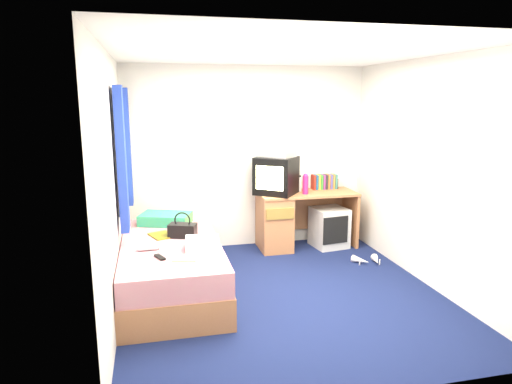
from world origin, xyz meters
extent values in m
plane|color=#0C1438|center=(0.00, 0.00, 0.00)|extent=(3.40, 3.40, 0.00)
plane|color=white|center=(0.00, 0.00, 2.40)|extent=(3.40, 3.40, 0.00)
plane|color=silver|center=(0.00, 1.70, 1.20)|extent=(3.20, 0.00, 3.20)
plane|color=silver|center=(0.00, -1.70, 1.20)|extent=(3.20, 0.00, 3.20)
plane|color=silver|center=(-1.60, 0.00, 1.20)|extent=(0.00, 3.40, 3.40)
plane|color=silver|center=(1.60, 0.00, 1.20)|extent=(0.00, 3.40, 3.40)
cube|color=#AE7148|center=(-1.10, 0.34, 0.15)|extent=(1.00, 2.00, 0.30)
cube|color=olive|center=(-0.60, -0.06, 0.16)|extent=(0.02, 0.70, 0.18)
cube|color=silver|center=(-1.10, 0.34, 0.42)|extent=(0.98, 1.98, 0.24)
cube|color=teal|center=(-1.12, 1.04, 0.60)|extent=(0.65, 0.53, 0.12)
cube|color=#AE7148|center=(0.75, 1.42, 0.73)|extent=(1.30, 0.55, 0.03)
cube|color=#AE7148|center=(0.30, 1.42, 0.36)|extent=(0.40, 0.52, 0.72)
cube|color=#AE7148|center=(1.38, 1.42, 0.36)|extent=(0.04, 0.52, 0.72)
cube|color=#AE7148|center=(1.00, 1.67, 0.45)|extent=(0.78, 0.03, 0.55)
cube|color=silver|center=(1.05, 1.36, 0.27)|extent=(0.48, 0.48, 0.53)
cube|color=black|center=(0.33, 1.44, 0.99)|extent=(0.66, 0.65, 0.49)
cube|color=#E7E092|center=(0.19, 1.26, 0.99)|extent=(0.30, 0.24, 0.30)
cube|color=#BDBDC0|center=(0.33, 1.44, 1.28)|extent=(0.53, 0.53, 0.08)
cube|color=maroon|center=(0.90, 1.60, 0.85)|extent=(0.03, 0.13, 0.20)
cube|color=navy|center=(0.94, 1.60, 0.85)|extent=(0.03, 0.13, 0.20)
cube|color=gold|center=(0.97, 1.60, 0.85)|extent=(0.03, 0.13, 0.20)
cube|color=#337F33|center=(1.01, 1.60, 0.85)|extent=(0.03, 0.13, 0.20)
cube|color=#7F337F|center=(1.04, 1.60, 0.85)|extent=(0.03, 0.13, 0.20)
cube|color=#262626|center=(1.08, 1.60, 0.85)|extent=(0.03, 0.13, 0.20)
cube|color=#B26633|center=(1.11, 1.60, 0.85)|extent=(0.03, 0.13, 0.20)
cube|color=#4C4C99|center=(1.15, 1.60, 0.85)|extent=(0.03, 0.13, 0.20)
cube|color=olive|center=(1.18, 1.60, 0.85)|extent=(0.03, 0.13, 0.20)
cube|color=#337272|center=(1.22, 1.60, 0.85)|extent=(0.03, 0.13, 0.20)
cube|color=black|center=(1.22, 1.60, 0.82)|extent=(0.04, 0.12, 0.14)
cylinder|color=#DC1F64|center=(0.69, 1.34, 0.87)|extent=(0.09, 0.09, 0.24)
cylinder|color=silver|center=(0.67, 1.51, 0.85)|extent=(0.07, 0.07, 0.20)
cube|color=black|center=(-0.96, 0.48, 0.61)|extent=(0.32, 0.25, 0.14)
torus|color=black|center=(-0.96, 0.48, 0.72)|extent=(0.17, 0.08, 0.18)
cube|color=silver|center=(-0.81, 0.05, 0.59)|extent=(0.35, 0.30, 0.11)
cube|color=yellow|center=(-1.18, 0.56, 0.55)|extent=(0.30, 0.34, 0.01)
cylinder|color=silver|center=(-1.32, 0.12, 0.58)|extent=(0.20, 0.08, 0.07)
cube|color=gold|center=(-1.00, -0.26, 0.55)|extent=(0.23, 0.12, 0.01)
cube|color=black|center=(-1.22, -0.13, 0.55)|extent=(0.11, 0.17, 0.02)
cube|color=silver|center=(-1.58, 0.90, 1.45)|extent=(0.02, 0.90, 1.10)
cube|color=white|center=(-1.57, 0.90, 2.04)|extent=(0.06, 1.06, 0.08)
cube|color=white|center=(-1.57, 0.90, 0.86)|extent=(0.06, 1.06, 0.08)
cube|color=navy|center=(-1.53, 0.31, 1.40)|extent=(0.08, 0.24, 1.40)
cube|color=navy|center=(-1.53, 1.49, 1.40)|extent=(0.08, 0.24, 1.40)
cone|color=silver|center=(1.18, 0.64, 0.04)|extent=(0.20, 0.23, 0.09)
cone|color=silver|center=(1.37, 0.61, 0.04)|extent=(0.15, 0.24, 0.09)
camera|label=1|loc=(-1.26, -4.21, 1.99)|focal=32.00mm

